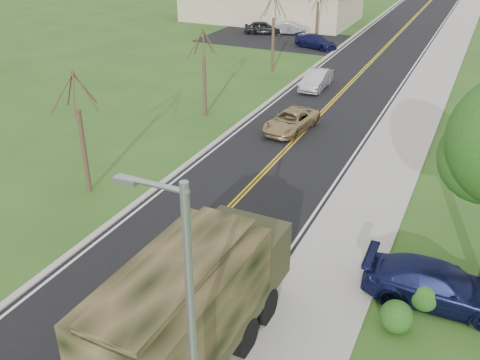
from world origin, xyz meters
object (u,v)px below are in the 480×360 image
Objects in this scene: pickup_navy at (437,285)px; suv_champagne at (291,121)px; military_truck at (193,300)px; sedan_silver at (316,80)px.

suv_champagne is at bearing 36.39° from pickup_navy.
military_truck reaches higher than sedan_silver.
suv_champagne is at bearing 102.97° from military_truck.
military_truck is 8.82m from pickup_navy.
military_truck reaches higher than suv_champagne.
sedan_silver is at bearing 105.67° from suv_champagne.
suv_champagne is at bearing -82.59° from sedan_silver.
military_truck is 28.78m from sedan_silver.
military_truck is at bearing 131.83° from pickup_navy.
pickup_navy is (11.59, -22.30, 0.02)m from sedan_silver.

